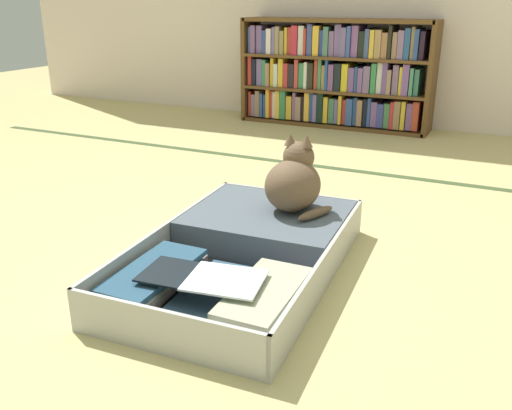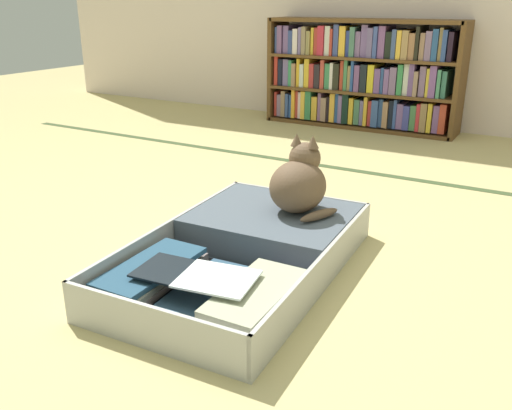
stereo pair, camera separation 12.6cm
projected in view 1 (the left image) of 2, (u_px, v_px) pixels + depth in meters
ground_plane at (241, 265)px, 1.84m from camera, size 10.00×10.00×0.00m
tatami_border at (345, 169)px, 2.87m from camera, size 4.80×0.05×0.00m
bookshelf at (334, 75)px, 3.77m from camera, size 1.32×0.28×0.72m
open_suitcase at (250, 249)px, 1.82m from camera, size 0.62×0.99×0.13m
black_cat at (295, 182)px, 1.94m from camera, size 0.25×0.24×0.27m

